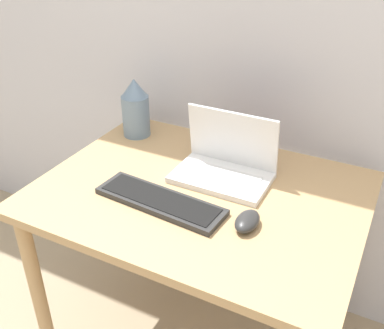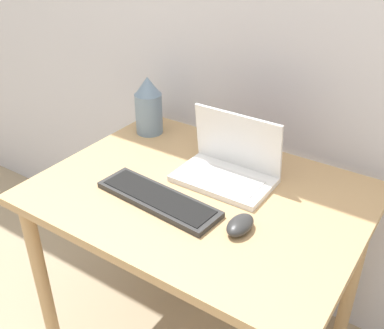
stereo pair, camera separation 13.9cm
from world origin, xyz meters
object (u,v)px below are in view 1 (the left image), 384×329
object	(u,v)px
laptop	(225,164)
vase	(135,108)
mouse	(247,221)
keyboard	(160,201)

from	to	relation	value
laptop	vase	distance (m)	0.46
mouse	vase	size ratio (longest dim) A/B	0.47
laptop	vase	xyz separation A→B (m)	(-0.44, 0.13, 0.06)
laptop	keyboard	world-z (taller)	laptop
keyboard	laptop	bearing A→B (deg)	65.06
laptop	vase	bearing A→B (deg)	163.48
keyboard	mouse	distance (m)	0.28
laptop	keyboard	distance (m)	0.27
vase	laptop	bearing A→B (deg)	-16.52
laptop	mouse	xyz separation A→B (m)	(0.17, -0.22, -0.03)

